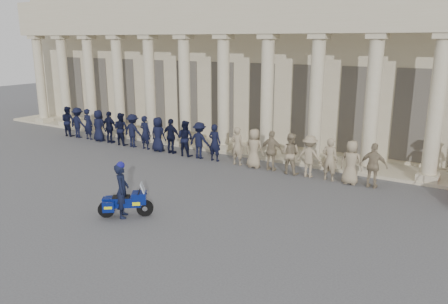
{
  "coord_description": "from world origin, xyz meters",
  "views": [
    {
      "loc": [
        11.18,
        -11.83,
        6.02
      ],
      "look_at": [
        2.08,
        2.67,
        1.6
      ],
      "focal_mm": 35.0,
      "sensor_mm": 36.0,
      "label": 1
    }
  ],
  "objects": [
    {
      "name": "motorcycle",
      "position": [
        0.71,
        -1.57,
        0.53
      ],
      "size": [
        1.62,
        1.36,
        1.23
      ],
      "rotation": [
        0.0,
        0.0,
        0.64
      ],
      "color": "black",
      "rests_on": "ground"
    },
    {
      "name": "ground",
      "position": [
        0.0,
        0.0,
        0.0
      ],
      "size": [
        90.0,
        90.0,
        0.0
      ],
      "primitive_type": "plane",
      "color": "#4D4D50",
      "rests_on": "ground"
    },
    {
      "name": "rider",
      "position": [
        0.63,
        -1.64,
        0.99
      ],
      "size": [
        0.79,
        0.84,
        2.01
      ],
      "rotation": [
        0.0,
        0.0,
        2.21
      ],
      "color": "black",
      "rests_on": "ground"
    },
    {
      "name": "officer_rank",
      "position": [
        -2.65,
        6.15,
        0.96
      ],
      "size": [
        20.12,
        0.72,
        1.91
      ],
      "color": "black",
      "rests_on": "ground"
    },
    {
      "name": "building",
      "position": [
        -0.0,
        14.74,
        4.52
      ],
      "size": [
        40.0,
        12.5,
        9.0
      ],
      "color": "#C0B290",
      "rests_on": "ground"
    }
  ]
}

